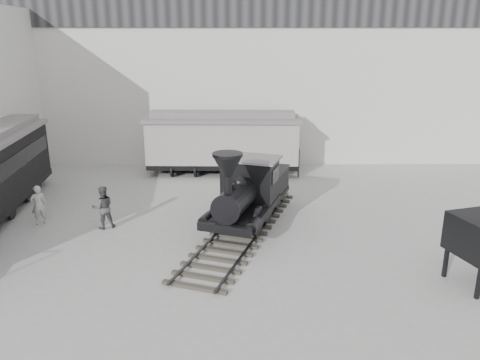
{
  "coord_description": "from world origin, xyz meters",
  "views": [
    {
      "loc": [
        0.47,
        -13.93,
        7.4
      ],
      "look_at": [
        0.62,
        3.89,
        2.0
      ],
      "focal_mm": 35.0,
      "sensor_mm": 36.0,
      "label": 1
    }
  ],
  "objects_px": {
    "locomotive": "(247,195)",
    "visitor_a": "(39,205)",
    "boxcar": "(223,141)",
    "visitor_b": "(103,207)"
  },
  "relations": [
    {
      "from": "boxcar",
      "to": "visitor_b",
      "type": "xyz_separation_m",
      "value": [
        -4.61,
        -8.2,
        -0.97
      ]
    },
    {
      "from": "boxcar",
      "to": "visitor_a",
      "type": "xyz_separation_m",
      "value": [
        -7.4,
        -7.75,
        -1.02
      ]
    },
    {
      "from": "locomotive",
      "to": "visitor_a",
      "type": "bearing_deg",
      "value": -162.41
    },
    {
      "from": "visitor_a",
      "to": "visitor_b",
      "type": "relative_size",
      "value": 0.94
    },
    {
      "from": "locomotive",
      "to": "visitor_a",
      "type": "relative_size",
      "value": 6.02
    },
    {
      "from": "locomotive",
      "to": "boxcar",
      "type": "xyz_separation_m",
      "value": [
        -1.22,
        7.92,
        0.57
      ]
    },
    {
      "from": "visitor_b",
      "to": "locomotive",
      "type": "bearing_deg",
      "value": 159.18
    },
    {
      "from": "locomotive",
      "to": "visitor_b",
      "type": "bearing_deg",
      "value": -158.51
    },
    {
      "from": "boxcar",
      "to": "visitor_a",
      "type": "distance_m",
      "value": 10.76
    },
    {
      "from": "locomotive",
      "to": "boxcar",
      "type": "height_order",
      "value": "boxcar"
    }
  ]
}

